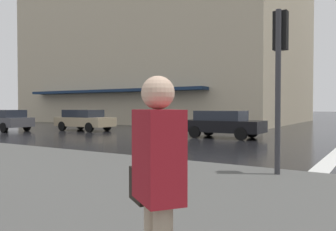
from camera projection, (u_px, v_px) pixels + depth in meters
name	position (u px, v px, depth m)	size (l,w,h in m)	color
haussmann_block_mid	(169.00, 36.00, 39.38)	(20.79, 27.31, 19.67)	beige
traffic_signal_post	(280.00, 57.00, 7.65)	(0.44, 0.30, 3.58)	#333338
car_black	(223.00, 123.00, 18.14)	(1.85, 4.10, 1.41)	black
car_dark_grey	(5.00, 120.00, 23.19)	(1.85, 4.10, 1.41)	#4C4C51
car_champagne	(84.00, 119.00, 23.45)	(1.85, 4.10, 1.41)	tan
pedestrian_in_red_jacket	(157.00, 182.00, 2.30)	(0.53, 0.62, 1.68)	maroon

